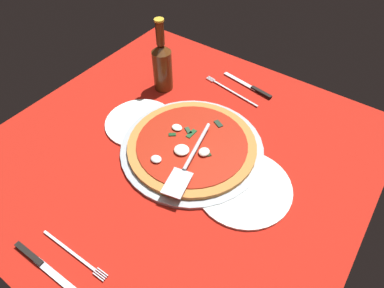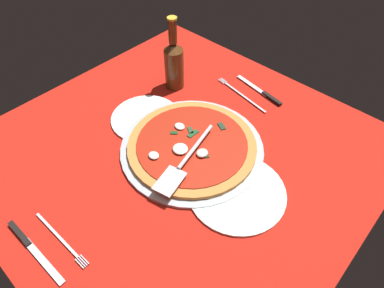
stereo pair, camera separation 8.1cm
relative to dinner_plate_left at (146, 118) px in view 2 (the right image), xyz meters
The scene contains 10 objects.
ground_plane 16.04cm from the dinner_plate_left, ahead, with size 98.63×98.63×0.80cm, color #B51B11.
checker_pattern 16.02cm from the dinner_plate_left, ahead, with size 98.63×98.63×0.10cm.
pizza_pan 18.55cm from the dinner_plate_left, ahead, with size 39.31×39.31×1.25cm, color #ABB4BA.
dinner_plate_left is the anchor object (origin of this frame).
dinner_plate_right 36.75cm from the dinner_plate_left, ahead, with size 24.22×24.22×1.00cm, color white.
pizza 18.59cm from the dinner_plate_left, ahead, with size 35.28×35.28×2.69cm.
pizza_server 23.50cm from the dinner_plate_left, 15.34° to the right, with size 8.73×25.59×1.00cm.
place_setting_near 44.38cm from the dinner_plate_left, 71.55° to the right, with size 21.18×12.30×1.40cm.
place_setting_far 35.50cm from the dinner_plate_left, 61.90° to the left, with size 24.18×16.92×1.40cm.
beer_bottle 20.23cm from the dinner_plate_left, 106.05° to the left, with size 6.15×6.15×24.19cm.
Camera 2 is at (45.24, -43.49, 69.63)cm, focal length 31.57 mm.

